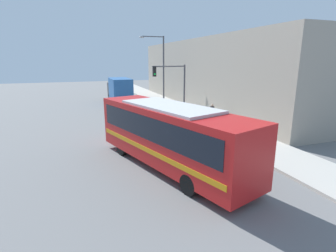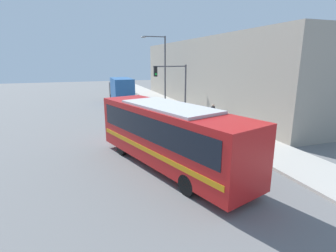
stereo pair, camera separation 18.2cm
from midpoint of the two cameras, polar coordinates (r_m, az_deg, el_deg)
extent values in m
plane|color=slate|center=(13.48, 3.21, -9.69)|extent=(120.00, 120.00, 0.00)
cube|color=#B7B2A8|center=(33.66, 0.13, 5.02)|extent=(3.38, 70.00, 0.14)
cube|color=#9E9384|center=(33.00, 9.38, 11.27)|extent=(6.00, 33.30, 7.73)
cube|color=red|center=(13.27, 0.53, -1.87)|extent=(5.41, 10.42, 2.78)
cube|color=black|center=(13.14, 0.54, 0.22)|extent=(5.21, 9.66, 1.14)
cube|color=orange|center=(13.45, 0.53, -4.37)|extent=(5.33, 10.05, 0.24)
cube|color=silver|center=(12.95, 0.55, 4.25)|extent=(3.86, 6.01, 0.16)
cylinder|color=black|center=(16.72, -2.94, -3.19)|extent=(0.54, 0.96, 0.92)
cylinder|color=black|center=(15.68, -9.70, -4.58)|extent=(0.54, 0.96, 0.92)
cylinder|color=black|center=(12.52, 12.49, -9.67)|extent=(0.54, 0.96, 0.92)
cylinder|color=black|center=(11.08, 4.74, -12.64)|extent=(0.54, 0.96, 0.92)
cube|color=#265999|center=(33.85, -9.82, 7.86)|extent=(2.33, 4.86, 2.76)
cube|color=#262628|center=(37.21, -10.66, 7.76)|extent=(2.21, 1.89, 1.95)
cylinder|color=black|center=(36.87, -12.07, 6.10)|extent=(0.25, 0.90, 0.90)
cylinder|color=black|center=(32.99, -11.20, 5.22)|extent=(0.25, 0.90, 0.90)
cylinder|color=#999999|center=(19.76, 11.48, -0.89)|extent=(0.27, 0.27, 0.52)
sphere|color=#999999|center=(19.68, 11.53, 0.06)|extent=(0.26, 0.26, 0.26)
cylinder|color=#999999|center=(19.63, 11.71, -0.93)|extent=(0.12, 0.16, 0.12)
cylinder|color=#47474C|center=(25.63, 4.02, 7.74)|extent=(0.16, 0.16, 4.87)
cylinder|color=#47474C|center=(24.89, 0.63, 12.85)|extent=(3.20, 0.11, 0.11)
cube|color=black|center=(24.47, -2.53, 11.76)|extent=(0.30, 0.24, 0.90)
sphere|color=#19D83F|center=(24.35, -2.43, 11.22)|extent=(0.18, 0.18, 0.18)
cylinder|color=#47474C|center=(31.61, -0.46, 11.80)|extent=(0.18, 0.18, 7.96)
cylinder|color=#47474C|center=(31.31, -2.81, 18.87)|extent=(2.55, 0.11, 0.11)
ellipsoid|color=gray|center=(30.97, -5.21, 18.73)|extent=(0.56, 0.28, 0.20)
cylinder|color=#23283D|center=(23.20, 9.93, 1.73)|extent=(0.28, 0.28, 0.76)
cylinder|color=black|center=(23.06, 10.01, 3.43)|extent=(0.34, 0.34, 0.64)
sphere|color=tan|center=(22.98, 10.05, 4.46)|extent=(0.21, 0.21, 0.21)
camera|label=1|loc=(0.09, -89.68, 0.08)|focal=28.00mm
camera|label=2|loc=(0.09, 90.32, -0.08)|focal=28.00mm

